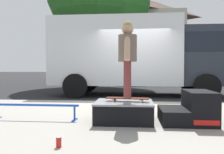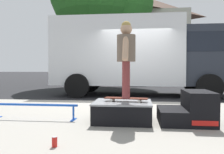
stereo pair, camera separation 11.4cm
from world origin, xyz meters
name	(u,v)px [view 1 (the left image)]	position (x,y,z in m)	size (l,w,h in m)	color
ground_plane	(134,103)	(0.00, 0.00, 0.00)	(140.00, 140.00, 0.00)	black
sidewalk_slab	(135,123)	(0.00, -3.00, 0.06)	(50.00, 5.00, 0.12)	gray
skate_box	(124,111)	(-0.20, -3.18, 0.32)	(1.04, 0.86, 0.37)	black
kicker_ramp	(191,110)	(0.98, -3.18, 0.36)	(0.91, 0.87, 0.57)	black
grind_rail	(35,107)	(-1.89, -3.16, 0.35)	(1.69, 0.28, 0.30)	blue
skateboard	(127,98)	(-0.14, -3.18, 0.54)	(0.80, 0.30, 0.07)	#4C1E14
skater_kid	(128,53)	(-0.14, -3.18, 1.36)	(0.33, 0.71, 1.38)	brown
soda_can	(59,142)	(-0.94, -4.65, 0.18)	(0.07, 0.07, 0.13)	red
box_truck	(139,53)	(0.21, 2.20, 1.70)	(6.91, 2.63, 3.05)	white
house_behind	(132,37)	(-0.23, 15.82, 4.24)	(9.54, 8.23, 8.40)	beige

